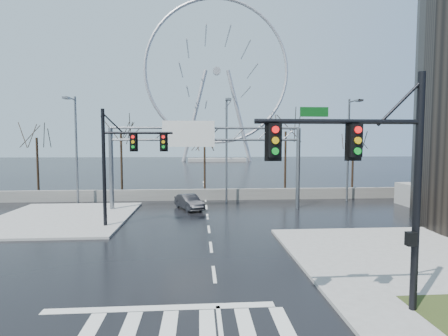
{
  "coord_description": "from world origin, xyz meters",
  "views": [
    {
      "loc": [
        -0.63,
        -14.86,
        5.72
      ],
      "look_at": [
        1.09,
        9.12,
        4.0
      ],
      "focal_mm": 28.0,
      "sensor_mm": 36.0,
      "label": 1
    }
  ],
  "objects": [
    {
      "name": "streetlight_mid",
      "position": [
        2.0,
        18.16,
        5.89
      ],
      "size": [
        0.5,
        2.55,
        10.0
      ],
      "color": "slate",
      "rests_on": "ground"
    },
    {
      "name": "signal_mast_near",
      "position": [
        5.14,
        -4.04,
        4.87
      ],
      "size": [
        5.52,
        0.41,
        8.0
      ],
      "color": "black",
      "rests_on": "ground"
    },
    {
      "name": "car",
      "position": [
        -1.5,
        15.13,
        0.64
      ],
      "size": [
        2.81,
        4.1,
        1.28
      ],
      "primitive_type": "imported",
      "rotation": [
        0.0,
        0.0,
        0.42
      ],
      "color": "black",
      "rests_on": "ground"
    },
    {
      "name": "streetlight_left",
      "position": [
        -12.0,
        18.16,
        5.89
      ],
      "size": [
        0.5,
        2.55,
        10.0
      ],
      "color": "slate",
      "rests_on": "ground"
    },
    {
      "name": "signal_mast_far",
      "position": [
        -5.87,
        8.96,
        4.83
      ],
      "size": [
        4.72,
        0.41,
        8.0
      ],
      "color": "black",
      "rests_on": "ground"
    },
    {
      "name": "streetlight_right",
      "position": [
        14.0,
        18.16,
        5.89
      ],
      "size": [
        0.5,
        2.55,
        10.0
      ],
      "color": "slate",
      "rests_on": "ground"
    },
    {
      "name": "barrier_wall",
      "position": [
        0.0,
        20.0,
        0.55
      ],
      "size": [
        52.0,
        0.5,
        1.1
      ],
      "primitive_type": "cube",
      "color": "slate",
      "rests_on": "ground"
    },
    {
      "name": "tree_center",
      "position": [
        0.0,
        24.5,
        5.17
      ],
      "size": [
        3.25,
        3.25,
        6.5
      ],
      "color": "black",
      "rests_on": "ground"
    },
    {
      "name": "sidewalk_far",
      "position": [
        -11.0,
        12.0,
        0.07
      ],
      "size": [
        10.0,
        12.0,
        0.15
      ],
      "primitive_type": "cube",
      "color": "gray",
      "rests_on": "ground"
    },
    {
      "name": "ferris_wheel",
      "position": [
        5.0,
        95.0,
        26.13
      ],
      "size": [
        45.0,
        6.0,
        50.91
      ],
      "color": "gray",
      "rests_on": "ground"
    },
    {
      "name": "tree_left",
      "position": [
        -9.0,
        23.5,
        5.98
      ],
      "size": [
        3.75,
        3.75,
        7.5
      ],
      "color": "black",
      "rests_on": "ground"
    },
    {
      "name": "tree_far_left",
      "position": [
        -18.0,
        24.0,
        5.57
      ],
      "size": [
        3.5,
        3.5,
        7.0
      ],
      "color": "black",
      "rests_on": "ground"
    },
    {
      "name": "tree_far_right",
      "position": [
        17.0,
        24.0,
        5.41
      ],
      "size": [
        3.4,
        3.4,
        6.8
      ],
      "color": "black",
      "rests_on": "ground"
    },
    {
      "name": "ground",
      "position": [
        0.0,
        0.0,
        0.0
      ],
      "size": [
        260.0,
        260.0,
        0.0
      ],
      "primitive_type": "plane",
      "color": "black",
      "rests_on": "ground"
    },
    {
      "name": "sidewalk_right_ext",
      "position": [
        10.0,
        2.0,
        0.07
      ],
      "size": [
        12.0,
        10.0,
        0.15
      ],
      "primitive_type": "cube",
      "color": "gray",
      "rests_on": "ground"
    },
    {
      "name": "tree_right",
      "position": [
        9.0,
        23.5,
        6.22
      ],
      "size": [
        3.9,
        3.9,
        7.8
      ],
      "color": "black",
      "rests_on": "ground"
    },
    {
      "name": "sign_gantry",
      "position": [
        -0.38,
        14.96,
        5.18
      ],
      "size": [
        16.36,
        0.4,
        7.6
      ],
      "color": "slate",
      "rests_on": "ground"
    }
  ]
}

